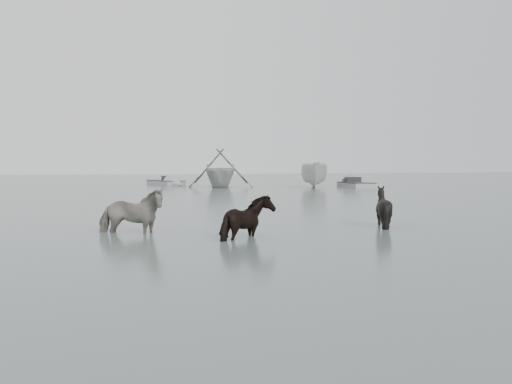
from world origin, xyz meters
TOP-DOWN VIEW (x-y plane):
  - ground at (0.00, 0.00)m, footprint 140.00×140.00m
  - pony_pinto at (-3.90, 0.30)m, footprint 1.88×1.26m
  - pony_dark at (-1.25, -1.22)m, footprint 1.57×1.66m
  - pony_black at (2.88, 0.01)m, footprint 1.62×1.56m
  - rowboat_trail at (2.70, 23.32)m, footprint 5.87×6.47m
  - boat_small at (9.12, 21.09)m, footprint 3.52×5.47m
  - skiff_port at (12.10, 20.51)m, footprint 1.65×4.57m
  - skiff_mid at (-0.87, 28.46)m, footprint 3.42×6.03m

SIDE VIEW (x-z plane):
  - ground at x=0.00m, z-range 0.00..0.00m
  - skiff_port at x=12.10m, z-range 0.00..0.75m
  - skiff_mid at x=-0.87m, z-range 0.00..0.75m
  - pony_dark at x=-1.25m, z-range 0.00..1.32m
  - pony_black at x=2.88m, z-range 0.00..1.39m
  - pony_pinto at x=-3.90m, z-range 0.00..1.46m
  - boat_small at x=9.12m, z-range 0.00..1.98m
  - rowboat_trail at x=2.70m, z-range 0.00..2.95m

